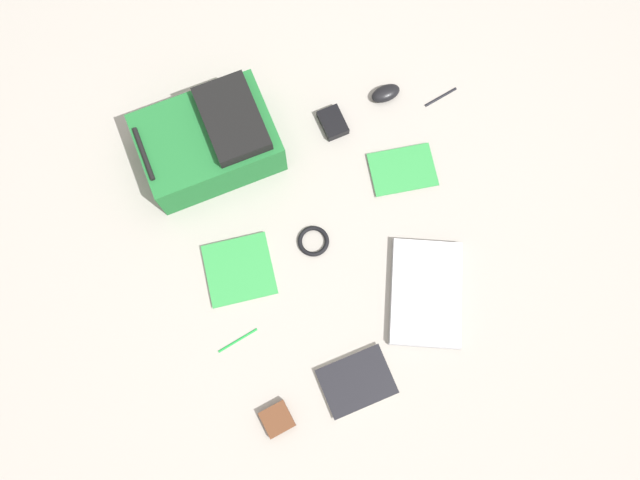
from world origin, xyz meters
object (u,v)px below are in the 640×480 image
object	(u,v)px
book_comic	(357,382)
power_brick	(333,123)
pen_blue	(238,340)
book_red	(239,270)
pen_black	(441,97)
cable_coil	(313,241)
laptop	(426,293)
computer_mouse	(386,93)
book_manual	(403,170)
backpack	(210,141)
earbud_pouch	(277,419)

from	to	relation	value
book_comic	power_brick	bearing A→B (deg)	-9.99
power_brick	pen_blue	xyz separation A→B (m)	(-0.66, 0.50, -0.01)
book_red	power_brick	world-z (taller)	power_brick
pen_black	pen_blue	distance (m)	1.12
cable_coil	pen_blue	bearing A→B (deg)	128.92
book_comic	pen_blue	xyz separation A→B (m)	(0.22, 0.34, -0.01)
book_comic	book_red	bearing A→B (deg)	32.13
laptop	cable_coil	bearing A→B (deg)	49.93
computer_mouse	book_manual	bearing A→B (deg)	166.01
computer_mouse	pen_blue	world-z (taller)	computer_mouse
cable_coil	pen_blue	xyz separation A→B (m)	(-0.26, 0.32, -0.00)
book_red	pen_black	bearing A→B (deg)	-62.44
cable_coil	pen_blue	distance (m)	0.41
backpack	pen_blue	size ratio (longest dim) A/B	3.36
pen_black	power_brick	bearing A→B (deg)	90.78
book_red	pen_blue	size ratio (longest dim) A/B	1.57
book_manual	computer_mouse	xyz separation A→B (m)	(0.29, -0.02, 0.02)
laptop	cable_coil	world-z (taller)	laptop
backpack	pen_blue	world-z (taller)	backpack
book_manual	computer_mouse	world-z (taller)	computer_mouse
book_comic	computer_mouse	world-z (taller)	computer_mouse
book_comic	pen_black	xyz separation A→B (m)	(0.89, -0.56, -0.00)
book_manual	power_brick	world-z (taller)	power_brick
backpack	pen_blue	xyz separation A→B (m)	(-0.66, 0.07, -0.09)
power_brick	pen_black	world-z (taller)	power_brick
backpack	power_brick	world-z (taller)	backpack
backpack	book_manual	world-z (taller)	backpack
book_manual	power_brick	size ratio (longest dim) A/B	2.10
power_brick	pen_blue	distance (m)	0.83
laptop	computer_mouse	size ratio (longest dim) A/B	3.81
backpack	pen_black	bearing A→B (deg)	-89.87
laptop	book_comic	bearing A→B (deg)	126.24
laptop	pen_black	size ratio (longest dim) A/B	3.07
book_comic	earbud_pouch	world-z (taller)	earbud_pouch
book_comic	earbud_pouch	size ratio (longest dim) A/B	2.75
cable_coil	earbud_pouch	world-z (taller)	earbud_pouch
power_brick	computer_mouse	bearing A→B (deg)	-74.08
backpack	pen_black	distance (m)	0.84
pen_black	book_red	bearing A→B (deg)	117.56
book_manual	pen_black	bearing A→B (deg)	-42.22
laptop	cable_coil	xyz separation A→B (m)	(0.27, 0.32, -0.01)
computer_mouse	book_comic	bearing A→B (deg)	148.78
cable_coil	pen_black	size ratio (longest dim) A/B	0.80
power_brick	pen_black	bearing A→B (deg)	-89.22
book_comic	pen_blue	distance (m)	0.41
book_manual	laptop	bearing A→B (deg)	173.60
book_manual	pen_blue	distance (m)	0.81
computer_mouse	cable_coil	world-z (taller)	computer_mouse
laptop	pen_black	distance (m)	0.72
earbud_pouch	book_red	bearing A→B (deg)	1.02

